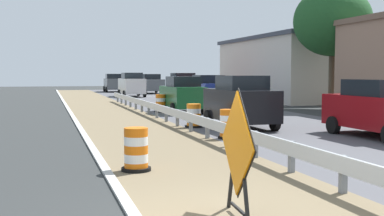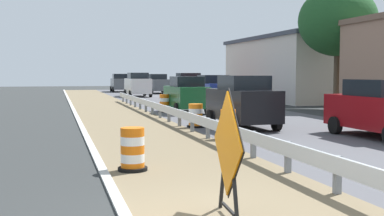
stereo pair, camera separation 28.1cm
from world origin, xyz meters
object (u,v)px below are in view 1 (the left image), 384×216
object	(u,v)px
car_trailing_near_lane	(183,87)
traffic_barrel_close	(227,125)
traffic_barrel_far	(161,104)
car_trailing_far_lane	(182,95)
traffic_barrel_mid	(194,117)
car_distant_c	(381,109)
car_distant_b	(113,83)
car_distant_a	(151,84)
traffic_barrel_nearest	(136,152)
car_lead_near_lane	(132,85)
car_mid_far_lane	(209,90)
warning_sign_diamond	(237,148)
car_lead_far_lane	(240,102)

from	to	relation	value
car_trailing_near_lane	traffic_barrel_close	bearing A→B (deg)	-10.34
traffic_barrel_far	car_trailing_far_lane	bearing A→B (deg)	-30.13
traffic_barrel_mid	car_distant_c	world-z (taller)	car_distant_c
car_trailing_near_lane	car_distant_b	distance (m)	20.00
car_distant_a	traffic_barrel_nearest	bearing A→B (deg)	-13.92
traffic_barrel_close	traffic_barrel_mid	bearing A→B (deg)	91.48
car_distant_a	car_distant_c	bearing A→B (deg)	-1.97
traffic_barrel_mid	traffic_barrel_far	size ratio (longest dim) A/B	0.95
traffic_barrel_close	car_lead_near_lane	world-z (taller)	car_lead_near_lane
traffic_barrel_mid	car_mid_far_lane	bearing A→B (deg)	69.18
car_distant_a	car_distant_c	size ratio (longest dim) A/B	1.03
warning_sign_diamond	traffic_barrel_close	world-z (taller)	warning_sign_diamond
warning_sign_diamond	traffic_barrel_nearest	world-z (taller)	warning_sign_diamond
car_mid_far_lane	traffic_barrel_far	bearing A→B (deg)	-43.46
car_lead_far_lane	car_distant_c	world-z (taller)	car_lead_far_lane
traffic_barrel_close	car_trailing_far_lane	size ratio (longest dim) A/B	0.25
car_trailing_near_lane	car_distant_c	size ratio (longest dim) A/B	0.97
traffic_barrel_close	traffic_barrel_mid	distance (m)	3.68
car_trailing_far_lane	traffic_barrel_far	bearing A→B (deg)	59.38
traffic_barrel_far	car_lead_far_lane	xyz separation A→B (m)	(1.32, -8.75, 0.60)
warning_sign_diamond	traffic_barrel_close	bearing A→B (deg)	-104.88
warning_sign_diamond	traffic_barrel_far	distance (m)	20.70
car_trailing_near_lane	car_distant_a	world-z (taller)	car_trailing_near_lane
car_lead_far_lane	traffic_barrel_mid	bearing A→B (deg)	69.17
traffic_barrel_nearest	car_trailing_near_lane	world-z (taller)	car_trailing_near_lane
traffic_barrel_close	car_distant_b	distance (m)	43.45
traffic_barrel_far	car_distant_b	xyz separation A→B (m)	(1.40, 31.63, 0.62)
car_trailing_near_lane	traffic_barrel_far	bearing A→B (deg)	-19.62
traffic_barrel_far	car_distant_c	xyz separation A→B (m)	(4.71, -13.07, 0.54)
warning_sign_diamond	car_lead_far_lane	size ratio (longest dim) A/B	0.48
car_trailing_near_lane	car_distant_b	xyz separation A→B (m)	(-3.17, 19.74, -0.04)
warning_sign_diamond	car_trailing_near_lane	distance (m)	33.26
traffic_barrel_mid	car_lead_far_lane	xyz separation A→B (m)	(1.77, -0.64, 0.62)
traffic_barrel_close	car_trailing_far_lane	world-z (taller)	car_trailing_far_lane
car_trailing_far_lane	car_distant_b	xyz separation A→B (m)	(0.30, 32.26, 0.06)
car_trailing_near_lane	car_distant_a	bearing A→B (deg)	-179.45
warning_sign_diamond	car_lead_far_lane	bearing A→B (deg)	-107.48
traffic_barrel_nearest	car_trailing_far_lane	xyz separation A→B (m)	(5.37, 15.79, 0.57)
warning_sign_diamond	car_distant_a	bearing A→B (deg)	-95.44
warning_sign_diamond	traffic_barrel_close	distance (m)	9.16
car_mid_far_lane	car_trailing_far_lane	bearing A→B (deg)	-32.33
car_distant_c	car_trailing_near_lane	bearing A→B (deg)	178.94
warning_sign_diamond	car_distant_c	xyz separation A→B (m)	(8.12, 7.34, -0.06)
car_distant_c	traffic_barrel_nearest	bearing A→B (deg)	-70.89
car_lead_near_lane	traffic_barrel_far	bearing A→B (deg)	174.99
car_distant_b	warning_sign_diamond	bearing A→B (deg)	176.23
car_lead_near_lane	car_distant_c	distance (m)	32.33
warning_sign_diamond	car_lead_far_lane	world-z (taller)	car_lead_far_lane
traffic_barrel_nearest	car_distant_b	xyz separation A→B (m)	(5.66, 48.05, 0.63)
car_distant_a	car_distant_c	world-z (taller)	car_distant_a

